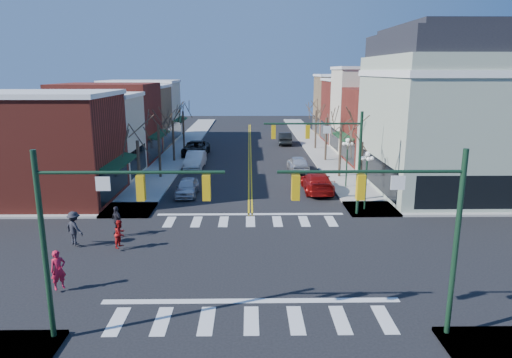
{
  "coord_description": "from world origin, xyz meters",
  "views": [
    {
      "loc": [
        -0.06,
        -22.75,
        9.8
      ],
      "look_at": [
        0.38,
        6.73,
        2.8
      ],
      "focal_mm": 32.0,
      "sensor_mm": 36.0,
      "label": 1
    }
  ],
  "objects_px": {
    "lamppost_corner": "(367,171)",
    "car_right_far": "(285,138)",
    "lamppost_midblock": "(347,154)",
    "pedestrian_red_a": "(58,270)",
    "car_left_mid": "(195,160)",
    "pedestrian_dark_b": "(74,228)",
    "pedestrian_dark_a": "(117,220)",
    "car_right_mid": "(298,164)",
    "car_left_near": "(187,187)",
    "pedestrian_red_b": "(120,234)",
    "car_right_near": "(317,182)",
    "car_left_far": "(196,148)",
    "victorian_corner": "(452,110)"
  },
  "relations": [
    {
      "from": "car_left_mid",
      "to": "pedestrian_red_b",
      "type": "distance_m",
      "value": 22.37
    },
    {
      "from": "car_right_near",
      "to": "car_right_mid",
      "type": "xyz_separation_m",
      "value": [
        -0.75,
        7.82,
        -0.01
      ]
    },
    {
      "from": "pedestrian_red_a",
      "to": "pedestrian_red_b",
      "type": "xyz_separation_m",
      "value": [
        1.4,
        5.0,
        -0.12
      ]
    },
    {
      "from": "lamppost_corner",
      "to": "car_left_mid",
      "type": "relative_size",
      "value": 0.86
    },
    {
      "from": "car_right_near",
      "to": "car_left_near",
      "type": "bearing_deg",
      "value": 5.3
    },
    {
      "from": "car_left_near",
      "to": "car_left_mid",
      "type": "bearing_deg",
      "value": 93.22
    },
    {
      "from": "victorian_corner",
      "to": "lamppost_midblock",
      "type": "height_order",
      "value": "victorian_corner"
    },
    {
      "from": "car_left_mid",
      "to": "car_right_far",
      "type": "height_order",
      "value": "car_left_mid"
    },
    {
      "from": "lamppost_corner",
      "to": "car_right_near",
      "type": "relative_size",
      "value": 0.76
    },
    {
      "from": "car_left_mid",
      "to": "pedestrian_red_a",
      "type": "relative_size",
      "value": 2.77
    },
    {
      "from": "victorian_corner",
      "to": "pedestrian_dark_a",
      "type": "xyz_separation_m",
      "value": [
        -24.57,
        -11.01,
        -5.63
      ]
    },
    {
      "from": "car_left_far",
      "to": "car_left_mid",
      "type": "bearing_deg",
      "value": -83.42
    },
    {
      "from": "car_right_mid",
      "to": "car_right_far",
      "type": "xyz_separation_m",
      "value": [
        0.0,
        17.41,
        0.01
      ]
    },
    {
      "from": "car_right_mid",
      "to": "pedestrian_red_a",
      "type": "height_order",
      "value": "pedestrian_red_a"
    },
    {
      "from": "victorian_corner",
      "to": "car_right_mid",
      "type": "xyz_separation_m",
      "value": [
        -11.7,
        7.18,
        -5.85
      ]
    },
    {
      "from": "pedestrian_dark_b",
      "to": "pedestrian_dark_a",
      "type": "bearing_deg",
      "value": -106.52
    },
    {
      "from": "car_left_near",
      "to": "pedestrian_red_b",
      "type": "height_order",
      "value": "pedestrian_red_b"
    },
    {
      "from": "pedestrian_dark_b",
      "to": "pedestrian_red_a",
      "type": "bearing_deg",
      "value": 136.76
    },
    {
      "from": "lamppost_corner",
      "to": "car_left_far",
      "type": "distance_m",
      "value": 26.62
    },
    {
      "from": "lamppost_midblock",
      "to": "pedestrian_red_a",
      "type": "relative_size",
      "value": 2.37
    },
    {
      "from": "pedestrian_red_b",
      "to": "pedestrian_red_a",
      "type": "bearing_deg",
      "value": 178.88
    },
    {
      "from": "lamppost_corner",
      "to": "car_right_near",
      "type": "xyz_separation_m",
      "value": [
        -2.65,
        5.36,
        -2.14
      ]
    },
    {
      "from": "car_left_far",
      "to": "car_left_near",
      "type": "bearing_deg",
      "value": -85.12
    },
    {
      "from": "pedestrian_red_a",
      "to": "lamppost_corner",
      "type": "bearing_deg",
      "value": -4.46
    },
    {
      "from": "car_left_far",
      "to": "victorian_corner",
      "type": "bearing_deg",
      "value": -34.52
    },
    {
      "from": "car_left_far",
      "to": "car_right_far",
      "type": "xyz_separation_m",
      "value": [
        11.2,
        8.44,
        -0.05
      ]
    },
    {
      "from": "car_right_near",
      "to": "pedestrian_red_a",
      "type": "bearing_deg",
      "value": 50.8
    },
    {
      "from": "pedestrian_red_a",
      "to": "car_left_near",
      "type": "bearing_deg",
      "value": 37.63
    },
    {
      "from": "pedestrian_red_b",
      "to": "pedestrian_dark_a",
      "type": "distance_m",
      "value": 2.22
    },
    {
      "from": "car_left_mid",
      "to": "car_right_mid",
      "type": "distance_m",
      "value": 10.68
    },
    {
      "from": "car_right_far",
      "to": "car_left_near",
      "type": "bearing_deg",
      "value": 71.04
    },
    {
      "from": "pedestrian_dark_b",
      "to": "car_left_mid",
      "type": "bearing_deg",
      "value": -67.79
    },
    {
      "from": "lamppost_corner",
      "to": "car_left_far",
      "type": "bearing_deg",
      "value": 123.38
    },
    {
      "from": "car_left_far",
      "to": "pedestrian_dark_b",
      "type": "xyz_separation_m",
      "value": [
        -3.6,
        -28.79,
        0.26
      ]
    },
    {
      "from": "victorian_corner",
      "to": "car_left_near",
      "type": "relative_size",
      "value": 3.46
    },
    {
      "from": "car_left_near",
      "to": "car_right_far",
      "type": "xyz_separation_m",
      "value": [
        9.9,
        26.21,
        0.11
      ]
    },
    {
      "from": "car_left_mid",
      "to": "pedestrian_dark_a",
      "type": "bearing_deg",
      "value": -95.01
    },
    {
      "from": "car_left_mid",
      "to": "car_left_far",
      "type": "relative_size",
      "value": 0.82
    },
    {
      "from": "lamppost_midblock",
      "to": "car_left_near",
      "type": "xyz_separation_m",
      "value": [
        -13.3,
        -2.11,
        -2.26
      ]
    },
    {
      "from": "pedestrian_dark_a",
      "to": "pedestrian_dark_b",
      "type": "relative_size",
      "value": 0.9
    },
    {
      "from": "car_left_far",
      "to": "car_right_near",
      "type": "height_order",
      "value": "car_left_far"
    },
    {
      "from": "car_right_mid",
      "to": "pedestrian_red_a",
      "type": "bearing_deg",
      "value": 59.79
    },
    {
      "from": "car_right_far",
      "to": "pedestrian_dark_b",
      "type": "height_order",
      "value": "pedestrian_dark_b"
    },
    {
      "from": "car_left_mid",
      "to": "car_right_far",
      "type": "relative_size",
      "value": 1.02
    },
    {
      "from": "lamppost_corner",
      "to": "pedestrian_dark_a",
      "type": "height_order",
      "value": "lamppost_corner"
    },
    {
      "from": "pedestrian_dark_a",
      "to": "lamppost_corner",
      "type": "bearing_deg",
      "value": 62.01
    },
    {
      "from": "lamppost_corner",
      "to": "pedestrian_red_b",
      "type": "distance_m",
      "value": 17.16
    },
    {
      "from": "lamppost_corner",
      "to": "car_right_far",
      "type": "xyz_separation_m",
      "value": [
        -3.4,
        30.6,
        -2.15
      ]
    },
    {
      "from": "car_right_far",
      "to": "pedestrian_red_a",
      "type": "bearing_deg",
      "value": 74.17
    },
    {
      "from": "car_right_near",
      "to": "pedestrian_red_a",
      "type": "relative_size",
      "value": 3.11
    }
  ]
}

